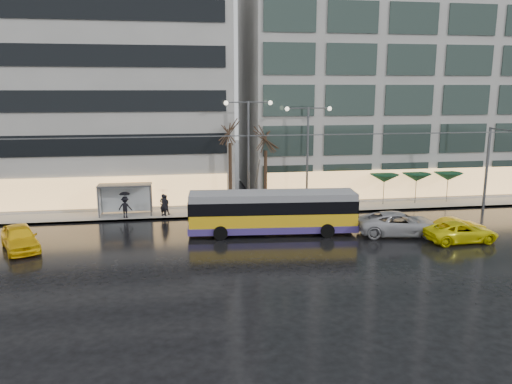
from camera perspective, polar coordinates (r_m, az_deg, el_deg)
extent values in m
plane|color=black|center=(31.49, -1.72, -7.02)|extent=(140.00, 140.00, 0.00)
cube|color=gray|center=(45.10, -1.41, -1.15)|extent=(80.00, 10.00, 0.15)
cube|color=slate|center=(40.33, -0.50, -2.69)|extent=(80.00, 0.10, 0.15)
cube|color=#9E9B97|center=(50.16, -23.63, 11.95)|extent=(34.00, 14.00, 22.00)
cube|color=#9E9B97|center=(53.68, 16.64, 13.95)|extent=(32.00, 14.00, 25.00)
cube|color=yellow|center=(35.34, 1.90, -3.20)|extent=(11.81, 3.33, 1.46)
cube|color=#443380|center=(35.47, 1.89, -3.96)|extent=(11.85, 3.38, 0.49)
cube|color=black|center=(35.08, 1.91, -1.51)|extent=(11.83, 3.36, 0.87)
cube|color=gray|center=(34.93, 1.92, -0.43)|extent=(11.81, 3.33, 0.49)
cube|color=black|center=(36.21, 11.17, -1.55)|extent=(0.23, 2.23, 1.26)
cube|color=black|center=(34.98, -7.68, -1.90)|extent=(0.23, 2.23, 1.26)
cylinder|color=black|center=(37.20, 7.36, -3.38)|extent=(1.00, 0.42, 0.97)
cylinder|color=black|center=(34.92, 8.16, -4.41)|extent=(1.00, 0.42, 0.97)
cylinder|color=black|center=(36.45, -4.10, -3.63)|extent=(1.00, 0.42, 0.97)
cylinder|color=black|center=(34.11, -4.08, -4.70)|extent=(1.00, 0.42, 0.97)
cylinder|color=#595B60|center=(35.48, 0.21, 2.09)|extent=(0.34, 3.61, 2.56)
cylinder|color=#595B60|center=(35.95, 0.15, 2.22)|extent=(0.34, 3.61, 2.56)
cylinder|color=#595B60|center=(46.40, 24.87, 2.44)|extent=(0.24, 0.24, 7.00)
cube|color=#595B60|center=(44.00, 27.04, 6.26)|extent=(0.10, 5.00, 0.10)
cylinder|color=#595B60|center=(35.81, -1.34, 6.41)|extent=(42.00, 0.04, 0.04)
cylinder|color=#595B60|center=(36.30, -1.44, 6.48)|extent=(42.00, 0.04, 0.04)
cube|color=#595B60|center=(41.03, -14.76, 0.78)|extent=(4.20, 1.60, 0.12)
cube|color=silver|center=(41.96, -14.58, -0.72)|extent=(4.00, 0.05, 2.20)
cube|color=white|center=(41.54, -17.49, -1.01)|extent=(0.10, 1.40, 2.20)
cylinder|color=#595B60|center=(40.86, -17.56, -1.22)|extent=(0.10, 0.10, 2.40)
cylinder|color=#595B60|center=(42.21, -17.28, -0.80)|extent=(0.10, 0.10, 2.40)
cylinder|color=#595B60|center=(40.43, -11.95, -1.06)|extent=(0.10, 0.10, 2.40)
cylinder|color=#595B60|center=(41.80, -11.86, -0.64)|extent=(0.10, 0.10, 2.40)
cylinder|color=#595B60|center=(41.16, -0.87, 4.09)|extent=(0.18, 0.18, 9.00)
cylinder|color=#595B60|center=(40.69, -2.16, 10.21)|extent=(1.80, 0.10, 0.10)
cylinder|color=#595B60|center=(40.94, 0.38, 10.23)|extent=(1.80, 0.10, 0.10)
sphere|color=#FFF2CC|center=(40.60, -3.44, 10.13)|extent=(0.36, 0.36, 0.36)
sphere|color=#FFF2CC|center=(41.10, 1.64, 10.16)|extent=(0.36, 0.36, 0.36)
cylinder|color=#595B60|center=(42.17, 5.89, 3.87)|extent=(0.18, 0.18, 8.50)
cylinder|color=#595B60|center=(41.59, 4.80, 9.53)|extent=(1.80, 0.10, 0.10)
cylinder|color=#595B60|center=(42.05, 7.22, 9.50)|extent=(1.80, 0.10, 0.10)
sphere|color=#FFF2CC|center=(41.39, 3.57, 9.46)|extent=(0.36, 0.36, 0.36)
sphere|color=#FFF2CC|center=(42.31, 8.40, 9.41)|extent=(0.36, 0.36, 0.36)
cylinder|color=black|center=(41.44, -2.95, 1.75)|extent=(0.28, 0.28, 5.60)
cylinder|color=black|center=(42.10, 1.09, 1.44)|extent=(0.28, 0.28, 4.90)
cylinder|color=#595B60|center=(45.15, 14.37, 0.03)|extent=(0.06, 0.06, 2.20)
cone|color=#0F3921|center=(44.93, 14.45, 1.53)|extent=(2.50, 2.50, 0.70)
cylinder|color=#595B60|center=(46.41, 17.78, 0.14)|extent=(0.06, 0.06, 2.20)
cone|color=#0F3921|center=(46.19, 17.87, 1.60)|extent=(2.50, 2.50, 0.70)
cylinder|color=#595B60|center=(47.82, 21.00, 0.25)|extent=(0.06, 0.06, 2.20)
cone|color=#0F3921|center=(47.61, 21.11, 1.66)|extent=(2.50, 2.50, 0.70)
imported|color=yellow|center=(35.28, -25.38, -4.74)|extent=(3.68, 5.10, 1.61)
imported|color=#E8B00C|center=(37.56, 22.02, -3.75)|extent=(4.11, 1.98, 1.30)
imported|color=yellow|center=(36.35, 22.36, -4.22)|extent=(5.00, 2.44, 1.37)
imported|color=#ACABB0|center=(36.54, 16.08, -3.49)|extent=(6.22, 3.60, 1.63)
imported|color=black|center=(40.37, -10.51, -1.45)|extent=(0.77, 0.66, 1.80)
imported|color=#E94D75|center=(40.19, -10.56, -0.27)|extent=(1.27, 1.28, 0.88)
imported|color=black|center=(40.71, -10.37, -1.45)|extent=(0.83, 0.67, 1.64)
imported|color=black|center=(40.49, -14.72, -1.69)|extent=(1.21, 0.87, 1.69)
imported|color=black|center=(40.29, -14.78, -0.44)|extent=(0.99, 0.99, 0.72)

